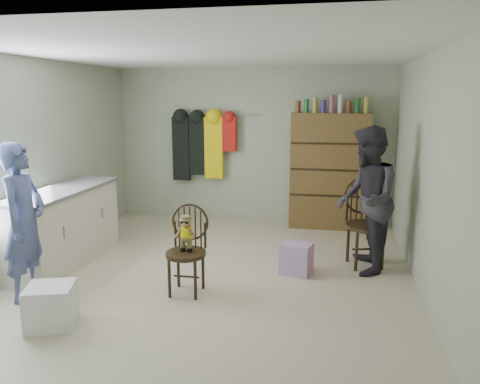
% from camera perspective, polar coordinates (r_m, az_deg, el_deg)
% --- Properties ---
extents(ground_plane, '(5.00, 5.00, 0.00)m').
position_cam_1_polar(ground_plane, '(5.58, -2.97, -9.91)').
color(ground_plane, beige).
rests_on(ground_plane, ground).
extents(room_walls, '(5.00, 5.00, 5.00)m').
position_cam_1_polar(room_walls, '(5.73, -1.82, 6.92)').
color(room_walls, '#AAB496').
rests_on(room_walls, ground).
extents(counter, '(0.64, 1.86, 0.94)m').
position_cam_1_polar(counter, '(6.18, -20.85, -3.91)').
color(counter, silver).
rests_on(counter, ground).
extents(plastic_tub, '(0.50, 0.49, 0.38)m').
position_cam_1_polar(plastic_tub, '(4.65, -22.05, -12.75)').
color(plastic_tub, white).
rests_on(plastic_tub, ground).
extents(chair_front, '(0.42, 0.42, 0.94)m').
position_cam_1_polar(chair_front, '(4.94, -6.47, -6.14)').
color(chair_front, '#372513').
rests_on(chair_front, ground).
extents(chair_far, '(0.59, 0.59, 1.08)m').
position_cam_1_polar(chair_far, '(5.91, 14.96, -3.17)').
color(chair_far, '#372513').
rests_on(chair_far, ground).
extents(striped_bag, '(0.40, 0.34, 0.36)m').
position_cam_1_polar(striped_bag, '(5.55, 6.88, -8.08)').
color(striped_bag, pink).
rests_on(striped_bag, ground).
extents(person_left, '(0.45, 0.63, 1.61)m').
position_cam_1_polar(person_left, '(5.18, -24.84, -3.32)').
color(person_left, '#4E5A90').
rests_on(person_left, ground).
extents(person_right, '(0.68, 0.86, 1.72)m').
position_cam_1_polar(person_right, '(5.62, 15.17, -0.97)').
color(person_right, '#2D2B33').
rests_on(person_right, ground).
extents(dresser, '(1.20, 0.39, 2.07)m').
position_cam_1_polar(dresser, '(7.41, 10.83, 2.61)').
color(dresser, brown).
rests_on(dresser, ground).
extents(coat_rack, '(1.42, 0.12, 1.09)m').
position_cam_1_polar(coat_rack, '(7.75, -4.69, 5.65)').
color(coat_rack, '#99999E').
rests_on(coat_rack, ground).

